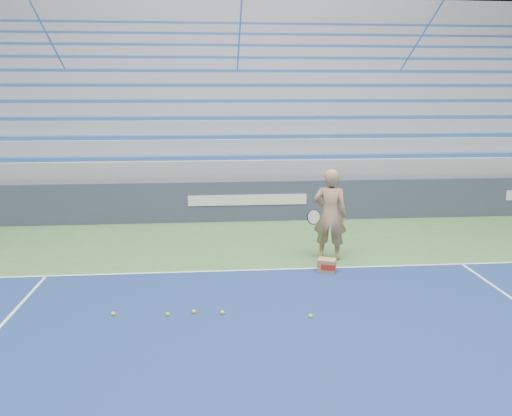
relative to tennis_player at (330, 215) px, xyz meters
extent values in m
cube|color=white|center=(-1.49, -0.59, -0.94)|extent=(10.97, 0.05, 0.00)
cube|color=#353D52|center=(-1.49, 3.41, -0.41)|extent=(30.00, 0.30, 1.10)
cube|color=white|center=(-1.49, 3.25, -0.36)|extent=(3.20, 0.02, 0.28)
cube|color=#96989E|center=(-1.49, 7.96, -0.41)|extent=(30.00, 8.50, 1.10)
cube|color=#96989E|center=(-1.49, 7.96, 0.39)|extent=(30.00, 8.50, 0.50)
cube|color=#2C549F|center=(-1.49, 4.08, 0.70)|extent=(29.60, 0.42, 0.11)
cube|color=#96989E|center=(-1.49, 8.38, 0.89)|extent=(30.00, 7.65, 0.50)
cube|color=#2C549F|center=(-1.49, 4.93, 1.20)|extent=(29.60, 0.42, 0.11)
cube|color=#96989E|center=(-1.49, 8.81, 1.39)|extent=(30.00, 6.80, 0.50)
cube|color=#2C549F|center=(-1.49, 5.78, 1.70)|extent=(29.60, 0.42, 0.11)
cube|color=#96989E|center=(-1.49, 9.23, 1.89)|extent=(30.00, 5.95, 0.50)
cube|color=#2C549F|center=(-1.49, 6.63, 2.20)|extent=(29.60, 0.42, 0.11)
cube|color=#96989E|center=(-1.49, 9.66, 2.39)|extent=(30.00, 5.10, 0.50)
cube|color=#2C549F|center=(-1.49, 7.48, 2.70)|extent=(29.60, 0.42, 0.11)
cube|color=#96989E|center=(-1.49, 10.08, 2.89)|extent=(30.00, 4.25, 0.50)
cube|color=#2C549F|center=(-1.49, 8.33, 3.20)|extent=(29.60, 0.42, 0.11)
cube|color=#96989E|center=(-1.49, 10.51, 3.39)|extent=(30.00, 3.40, 0.50)
cube|color=#2C549F|center=(-1.49, 9.18, 3.70)|extent=(29.60, 0.42, 0.11)
cube|color=#96989E|center=(-1.49, 10.93, 3.89)|extent=(30.00, 2.55, 0.50)
cube|color=#2C549F|center=(-1.49, 10.03, 4.20)|extent=(29.60, 0.42, 0.11)
cube|color=#96989E|center=(-1.49, 11.36, 4.39)|extent=(30.00, 1.70, 0.50)
cube|color=#2C549F|center=(-1.49, 10.88, 4.70)|extent=(29.60, 0.42, 0.11)
cube|color=#96989E|center=(-1.49, 11.78, 4.89)|extent=(30.00, 0.85, 0.50)
cube|color=#2C549F|center=(-1.49, 11.73, 5.20)|extent=(29.60, 0.42, 0.11)
cube|color=#96989E|center=(-1.49, 12.51, 2.69)|extent=(31.00, 0.40, 7.30)
cylinder|color=#3569BC|center=(-7.49, 7.96, 3.64)|extent=(0.05, 8.53, 5.04)
cylinder|color=#3569BC|center=(-1.49, 7.96, 3.64)|extent=(0.05, 8.53, 5.04)
cylinder|color=#3569BC|center=(4.51, 7.96, 3.64)|extent=(0.05, 8.53, 5.04)
imported|color=tan|center=(0.00, 0.00, 0.00)|extent=(0.80, 0.64, 1.91)
cylinder|color=black|center=(-0.35, -0.25, -0.01)|extent=(0.12, 0.27, 0.08)
cylinder|color=beige|center=(-0.45, -0.53, 0.09)|extent=(0.29, 0.16, 0.28)
torus|color=black|center=(-0.45, -0.53, 0.09)|extent=(0.31, 0.18, 0.30)
cube|color=#967649|center=(-0.21, -0.77, -0.83)|extent=(0.41, 0.36, 0.26)
cube|color=#B21E19|center=(-0.21, -0.90, -0.83)|extent=(0.26, 0.11, 0.12)
sphere|color=#B3E12E|center=(-2.73, -2.47, -0.92)|extent=(0.07, 0.07, 0.07)
sphere|color=#B3E12E|center=(-0.92, -2.79, -0.92)|extent=(0.07, 0.07, 0.07)
sphere|color=#B3E12E|center=(-3.99, -2.44, -0.92)|extent=(0.07, 0.07, 0.07)
sphere|color=#B3E12E|center=(-2.28, -2.55, -0.92)|extent=(0.07, 0.07, 0.07)
sphere|color=#B3E12E|center=(-3.14, -2.54, -0.92)|extent=(0.07, 0.07, 0.07)
camera|label=1|loc=(-2.36, -9.85, 2.46)|focal=35.00mm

